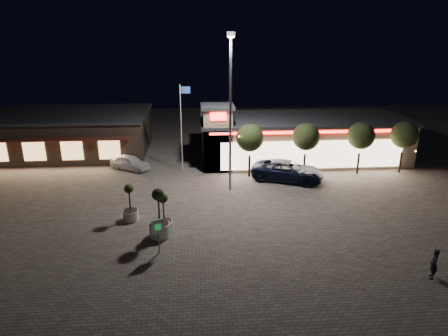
{
  "coord_description": "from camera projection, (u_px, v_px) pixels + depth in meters",
  "views": [
    {
      "loc": [
        -0.8,
        -22.5,
        12.4
      ],
      "look_at": [
        1.35,
        6.0,
        2.57
      ],
      "focal_mm": 32.0,
      "sensor_mm": 36.0,
      "label": 1
    }
  ],
  "objects": [
    {
      "name": "planter_mid",
      "position": [
        164.0,
        220.0,
        25.79
      ],
      "size": [
        1.09,
        1.09,
        2.68
      ],
      "color": "beige",
      "rests_on": "ground"
    },
    {
      "name": "string_tree_d",
      "position": [
        404.0,
        135.0,
        35.8
      ],
      "size": [
        2.42,
        2.42,
        4.79
      ],
      "color": "#332319",
      "rests_on": "ground"
    },
    {
      "name": "planter_right",
      "position": [
        160.0,
        222.0,
        25.16
      ],
      "size": [
        1.33,
        1.33,
        3.26
      ],
      "color": "beige",
      "rests_on": "ground"
    },
    {
      "name": "floodlight_pole",
      "position": [
        230.0,
        105.0,
        30.7
      ],
      "size": [
        0.6,
        0.4,
        12.38
      ],
      "color": "gray",
      "rests_on": "ground"
    },
    {
      "name": "valet_sign",
      "position": [
        158.0,
        230.0,
        23.05
      ],
      "size": [
        0.7,
        0.29,
        2.18
      ],
      "color": "gray",
      "rests_on": "ground"
    },
    {
      "name": "pickup_truck",
      "position": [
        288.0,
        171.0,
        34.78
      ],
      "size": [
        6.82,
        5.0,
        1.72
      ],
      "primitive_type": "imported",
      "rotation": [
        0.0,
        0.0,
        1.18
      ],
      "color": "black",
      "rests_on": "ground"
    },
    {
      "name": "white_sedan",
      "position": [
        130.0,
        162.0,
        37.58
      ],
      "size": [
        4.25,
        3.5,
        1.37
      ],
      "primitive_type": "imported",
      "rotation": [
        0.0,
        0.0,
        1.01
      ],
      "color": "silver",
      "rests_on": "ground"
    },
    {
      "name": "string_tree_a",
      "position": [
        250.0,
        138.0,
        34.8
      ],
      "size": [
        2.42,
        2.42,
        4.79
      ],
      "color": "#332319",
      "rests_on": "ground"
    },
    {
      "name": "string_tree_b",
      "position": [
        306.0,
        137.0,
        35.16
      ],
      "size": [
        2.42,
        2.42,
        4.79
      ],
      "color": "#332319",
      "rests_on": "ground"
    },
    {
      "name": "pedestrian",
      "position": [
        434.0,
        264.0,
        20.88
      ],
      "size": [
        0.6,
        0.72,
        1.69
      ],
      "primitive_type": "imported",
      "rotation": [
        0.0,
        0.0,
        -1.94
      ],
      "color": "black",
      "rests_on": "ground"
    },
    {
      "name": "retail_building",
      "position": [
        297.0,
        138.0,
        40.17
      ],
      "size": [
        20.4,
        8.4,
        6.1
      ],
      "color": "tan",
      "rests_on": "ground"
    },
    {
      "name": "ground",
      "position": [
        210.0,
        237.0,
        25.3
      ],
      "size": [
        90.0,
        90.0,
        0.0
      ],
      "primitive_type": "plane",
      "color": "#6B6056",
      "rests_on": "ground"
    },
    {
      "name": "restaurant_building",
      "position": [
        70.0,
        133.0,
        42.44
      ],
      "size": [
        16.4,
        11.0,
        4.3
      ],
      "color": "#382D23",
      "rests_on": "ground"
    },
    {
      "name": "string_tree_c",
      "position": [
        361.0,
        136.0,
        35.51
      ],
      "size": [
        2.42,
        2.42,
        4.79
      ],
      "color": "#332319",
      "rests_on": "ground"
    },
    {
      "name": "planter_left",
      "position": [
        130.0,
        209.0,
        27.38
      ],
      "size": [
        1.08,
        1.08,
        2.65
      ],
      "color": "beige",
      "rests_on": "ground"
    },
    {
      "name": "flagpole",
      "position": [
        182.0,
        121.0,
        35.88
      ],
      "size": [
        0.95,
        0.1,
        8.0
      ],
      "color": "white",
      "rests_on": "ground"
    }
  ]
}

